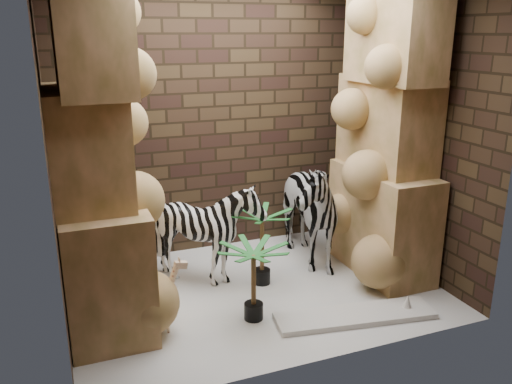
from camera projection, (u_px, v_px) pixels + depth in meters
name	position (u px, v px, depth m)	size (l,w,h in m)	color
floor	(256.00, 291.00, 5.19)	(3.50, 3.50, 0.00)	silver
wall_back	(215.00, 120.00, 5.86)	(3.50, 3.50, 0.00)	#362818
wall_front	(321.00, 175.00, 3.64)	(3.50, 3.50, 0.00)	#362818
wall_left	(49.00, 158.00, 4.14)	(3.00, 3.00, 0.00)	#362818
wall_right	(415.00, 129.00, 5.36)	(3.00, 3.00, 0.00)	#362818
rock_pillar_left	(95.00, 154.00, 4.26)	(0.68, 1.30, 3.00)	#E4AC7C
rock_pillar_right	(388.00, 131.00, 5.24)	(0.58, 1.25, 3.00)	#E4AC7C
zebra_right	(300.00, 199.00, 5.69)	(0.65, 1.21, 1.43)	white
zebra_left	(208.00, 237.00, 5.25)	(0.87, 1.08, 0.98)	white
giraffe_toy	(155.00, 297.00, 4.37)	(0.35, 0.12, 0.67)	#FFDFBA
palm_front	(262.00, 247.00, 5.24)	(0.36, 0.36, 0.79)	#20571C
palm_back	(254.00, 282.00, 4.59)	(0.36, 0.36, 0.71)	#20571C
surfboard	(355.00, 315.00, 4.69)	(1.44, 0.35, 0.05)	silver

